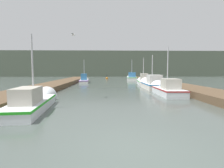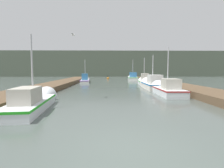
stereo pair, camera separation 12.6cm
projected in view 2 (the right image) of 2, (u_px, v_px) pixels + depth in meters
name	position (u px, v px, depth m)	size (l,w,h in m)	color
ground_plane	(131.00, 151.00, 4.27)	(200.00, 200.00, 0.00)	#47514C
dock_left	(54.00, 85.00, 20.07)	(2.93, 40.00, 0.49)	brown
dock_right	(172.00, 85.00, 20.33)	(2.93, 40.00, 0.49)	brown
distant_shore_ridge	(110.00, 64.00, 60.72)	(120.00, 16.00, 7.87)	#4C5647
fishing_boat_0	(34.00, 101.00, 9.09)	(1.91, 5.61, 4.18)	silver
fishing_boat_1	(166.00, 89.00, 14.50)	(1.66, 4.99, 4.33)	silver
fishing_boat_2	(152.00, 84.00, 18.91)	(1.79, 5.20, 4.10)	silver
fishing_boat_3	(144.00, 81.00, 23.96)	(1.81, 5.07, 4.01)	silver
fishing_boat_4	(85.00, 80.00, 28.55)	(1.80, 5.87, 4.08)	silver
fishing_boat_5	(133.00, 78.00, 34.05)	(2.36, 6.27, 4.48)	silver
mooring_piling_0	(83.00, 78.00, 32.61)	(0.32, 0.32, 1.15)	#473523
mooring_piling_1	(142.00, 78.00, 30.95)	(0.25, 0.25, 1.17)	#473523
channel_buoy	(108.00, 78.00, 39.28)	(0.54, 0.54, 1.04)	#BF6513
seagull_lead	(73.00, 35.00, 11.79)	(0.30, 0.56, 0.12)	white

